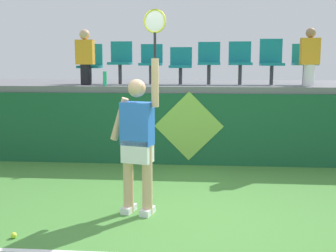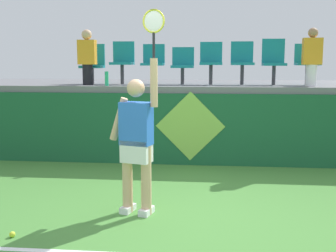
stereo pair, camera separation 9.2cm
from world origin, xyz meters
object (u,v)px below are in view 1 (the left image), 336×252
(stadium_chair_5, at_px, (240,60))
(tennis_ball, at_px, (14,235))
(stadium_chair_1, at_px, (121,60))
(spectator_1, at_px, (85,56))
(stadium_chair_6, at_px, (271,60))
(water_bottle, at_px, (105,79))
(stadium_chair_2, at_px, (151,61))
(stadium_chair_0, at_px, (91,63))
(tennis_player, at_px, (138,139))
(stadium_chair_4, at_px, (209,60))
(spectator_0, at_px, (310,56))
(stadium_chair_7, at_px, (304,61))
(stadium_chair_3, at_px, (181,64))

(stadium_chair_5, bearing_deg, tennis_ball, -121.20)
(stadium_chair_1, bearing_deg, spectator_1, -147.18)
(tennis_ball, height_order, stadium_chair_6, stadium_chair_6)
(water_bottle, xyz_separation_m, stadium_chair_2, (0.79, 0.72, 0.32))
(spectator_1, bearing_deg, stadium_chair_0, 90.00)
(water_bottle, distance_m, stadium_chair_1, 0.82)
(tennis_player, distance_m, stadium_chair_1, 3.82)
(tennis_player, distance_m, spectator_1, 3.68)
(stadium_chair_4, height_order, spectator_0, spectator_0)
(stadium_chair_6, distance_m, stadium_chair_7, 0.63)
(tennis_ball, bearing_deg, stadium_chair_1, 85.80)
(stadium_chair_7, bearing_deg, stadium_chair_2, 179.97)
(stadium_chair_0, xyz_separation_m, stadium_chair_3, (1.84, -0.01, -0.02))
(stadium_chair_1, bearing_deg, tennis_ball, -94.20)
(tennis_player, bearing_deg, stadium_chair_0, 112.96)
(tennis_ball, xyz_separation_m, stadium_chair_0, (-0.29, 4.50, 1.84))
(stadium_chair_3, xyz_separation_m, stadium_chair_6, (1.78, 0.01, 0.08))
(stadium_chair_5, bearing_deg, stadium_chair_4, -179.91)
(stadium_chair_6, relative_size, stadium_chair_7, 1.12)
(stadium_chair_7, bearing_deg, spectator_0, -90.00)
(stadium_chair_7, bearing_deg, stadium_chair_1, 179.91)
(tennis_ball, distance_m, stadium_chair_6, 5.91)
(water_bottle, xyz_separation_m, stadium_chair_6, (3.17, 0.73, 0.36))
(tennis_player, distance_m, stadium_chair_7, 4.60)
(tennis_player, distance_m, tennis_ball, 1.79)
(stadium_chair_4, bearing_deg, stadium_chair_5, 0.09)
(stadium_chair_3, bearing_deg, stadium_chair_2, 179.90)
(stadium_chair_4, height_order, spectator_1, spectator_1)
(stadium_chair_5, height_order, spectator_1, spectator_1)
(stadium_chair_7, bearing_deg, stadium_chair_3, 179.99)
(stadium_chair_2, height_order, stadium_chair_7, stadium_chair_2)
(stadium_chair_6, height_order, spectator_1, spectator_1)
(stadium_chair_4, bearing_deg, stadium_chair_1, 179.95)
(stadium_chair_5, relative_size, stadium_chair_7, 1.06)
(water_bottle, distance_m, spectator_1, 0.70)
(stadium_chair_1, bearing_deg, water_bottle, -102.62)
(tennis_player, xyz_separation_m, stadium_chair_2, (-0.28, 3.58, 0.94))
(tennis_ball, bearing_deg, stadium_chair_5, 58.80)
(stadium_chair_4, distance_m, spectator_0, 1.91)
(stadium_chair_2, distance_m, stadium_chair_6, 2.38)
(tennis_ball, distance_m, stadium_chair_5, 5.58)
(stadium_chair_2, bearing_deg, stadium_chair_0, 179.65)
(water_bottle, distance_m, stadium_chair_0, 0.91)
(stadium_chair_0, xyz_separation_m, stadium_chair_6, (3.62, 0.00, 0.06))
(stadium_chair_4, distance_m, spectator_1, 2.43)
(stadium_chair_7, bearing_deg, stadium_chair_6, 178.92)
(stadium_chair_1, bearing_deg, stadium_chair_0, 179.69)
(stadium_chair_2, bearing_deg, tennis_ball, -101.98)
(stadium_chair_0, xyz_separation_m, stadium_chair_7, (4.26, -0.01, 0.03))
(stadium_chair_4, xyz_separation_m, stadium_chair_5, (0.61, 0.00, 0.00))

